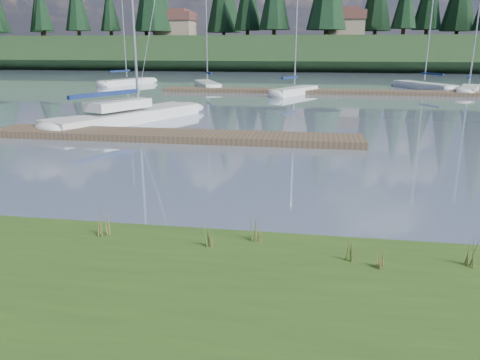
# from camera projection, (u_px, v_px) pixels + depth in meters

# --- Properties ---
(ground) EXTENTS (200.00, 200.00, 0.00)m
(ground) POSITION_uv_depth(u_px,v_px,m) (293.00, 93.00, 39.33)
(ground) COLOR gray
(ground) RESTS_ON ground
(ridge) EXTENTS (200.00, 20.00, 5.00)m
(ridge) POSITION_uv_depth(u_px,v_px,m) (306.00, 53.00, 79.41)
(ridge) COLOR #1C3218
(ridge) RESTS_ON ground
(sailboat_main) EXTENTS (6.39, 10.17, 14.72)m
(sailboat_main) POSITION_uv_depth(u_px,v_px,m) (138.00, 112.00, 25.04)
(sailboat_main) COLOR silver
(sailboat_main) RESTS_ON ground
(dock_near) EXTENTS (16.00, 2.00, 0.30)m
(dock_near) POSITION_uv_depth(u_px,v_px,m) (173.00, 136.00, 19.99)
(dock_near) COLOR #4C3D2C
(dock_near) RESTS_ON ground
(dock_far) EXTENTS (26.00, 2.20, 0.30)m
(dock_far) POSITION_uv_depth(u_px,v_px,m) (317.00, 91.00, 38.98)
(dock_far) COLOR #4C3D2C
(dock_far) RESTS_ON ground
(sailboat_bg_0) EXTENTS (4.36, 7.28, 10.73)m
(sailboat_bg_0) POSITION_uv_depth(u_px,v_px,m) (132.00, 81.00, 47.65)
(sailboat_bg_0) COLOR silver
(sailboat_bg_0) RESTS_ON ground
(sailboat_bg_1) EXTENTS (4.10, 7.04, 10.66)m
(sailboat_bg_1) POSITION_uv_depth(u_px,v_px,m) (206.00, 84.00, 44.32)
(sailboat_bg_1) COLOR silver
(sailboat_bg_1) RESTS_ON ground
(sailboat_bg_2) EXTENTS (4.10, 6.40, 9.97)m
(sailboat_bg_2) POSITION_uv_depth(u_px,v_px,m) (298.00, 90.00, 38.34)
(sailboat_bg_2) COLOR silver
(sailboat_bg_2) RESTS_ON ground
(sailboat_bg_3) EXTENTS (5.06, 7.53, 11.42)m
(sailboat_bg_3) POSITION_uv_depth(u_px,v_px,m) (419.00, 85.00, 43.33)
(sailboat_bg_3) COLOR silver
(sailboat_bg_3) RESTS_ON ground
(sailboat_bg_4) EXTENTS (3.47, 6.48, 9.69)m
(sailboat_bg_4) POSITION_uv_depth(u_px,v_px,m) (469.00, 89.00, 39.41)
(sailboat_bg_4) COLOR silver
(sailboat_bg_4) RESTS_ON ground
(weed_0) EXTENTS (0.17, 0.14, 0.57)m
(weed_0) POSITION_uv_depth(u_px,v_px,m) (207.00, 235.00, 8.44)
(weed_0) COLOR #475B23
(weed_0) RESTS_ON bank
(weed_1) EXTENTS (0.17, 0.14, 0.56)m
(weed_1) POSITION_uv_depth(u_px,v_px,m) (255.00, 230.00, 8.68)
(weed_1) COLOR #475B23
(weed_1) RESTS_ON bank
(weed_2) EXTENTS (0.17, 0.14, 0.60)m
(weed_2) POSITION_uv_depth(u_px,v_px,m) (353.00, 248.00, 7.84)
(weed_2) COLOR #475B23
(weed_2) RESTS_ON bank
(weed_3) EXTENTS (0.17, 0.14, 0.58)m
(weed_3) POSITION_uv_depth(u_px,v_px,m) (104.00, 223.00, 8.97)
(weed_3) COLOR #475B23
(weed_3) RESTS_ON bank
(weed_4) EXTENTS (0.17, 0.14, 0.39)m
(weed_4) POSITION_uv_depth(u_px,v_px,m) (378.00, 259.00, 7.63)
(weed_4) COLOR #475B23
(weed_4) RESTS_ON bank
(weed_5) EXTENTS (0.17, 0.14, 0.58)m
(weed_5) POSITION_uv_depth(u_px,v_px,m) (470.00, 252.00, 7.72)
(weed_5) COLOR #475B23
(weed_5) RESTS_ON bank
(mud_lip) EXTENTS (60.00, 0.50, 0.14)m
(mud_lip) POSITION_uv_depth(u_px,v_px,m) (209.00, 243.00, 9.35)
(mud_lip) COLOR #33281C
(mud_lip) RESTS_ON ground
(conifer_1) EXTENTS (4.40, 4.40, 11.30)m
(conifer_1) POSITION_uv_depth(u_px,v_px,m) (76.00, 1.00, 81.21)
(conifer_1) COLOR #382619
(conifer_1) RESTS_ON ridge
(house_0) EXTENTS (6.30, 5.30, 4.65)m
(house_0) POSITION_uv_depth(u_px,v_px,m) (175.00, 24.00, 78.60)
(house_0) COLOR gray
(house_0) RESTS_ON ridge
(house_1) EXTENTS (6.30, 5.30, 4.65)m
(house_1) POSITION_uv_depth(u_px,v_px,m) (345.00, 23.00, 75.26)
(house_1) COLOR gray
(house_1) RESTS_ON ridge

